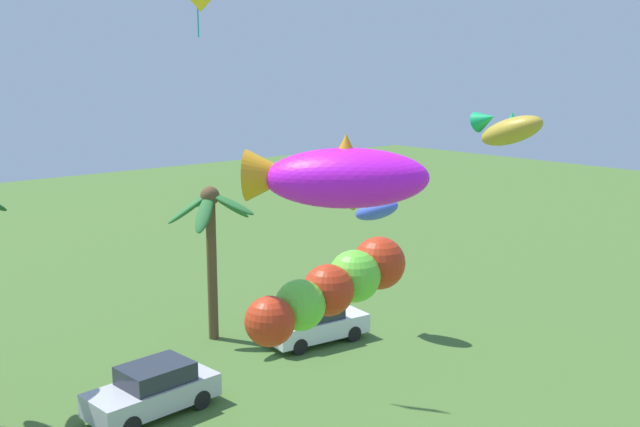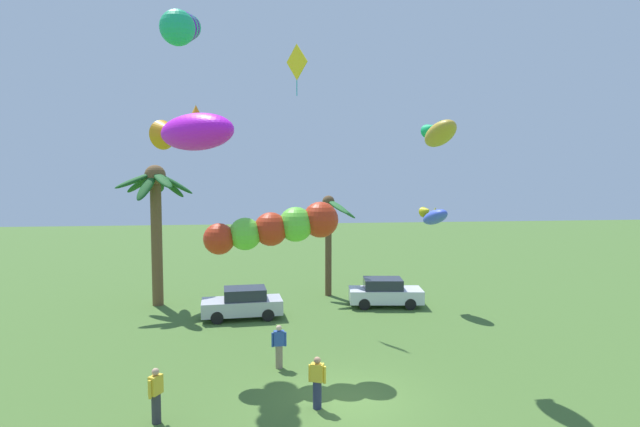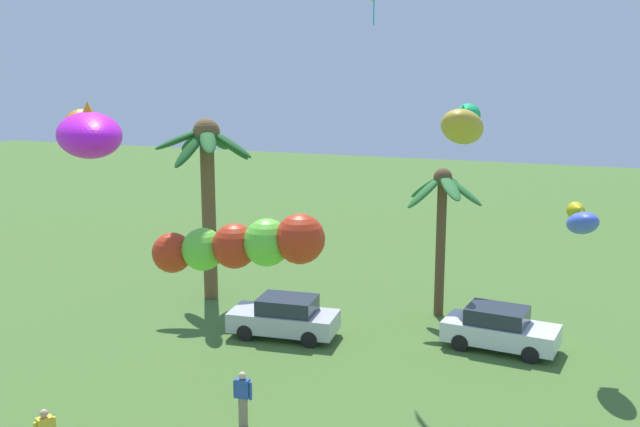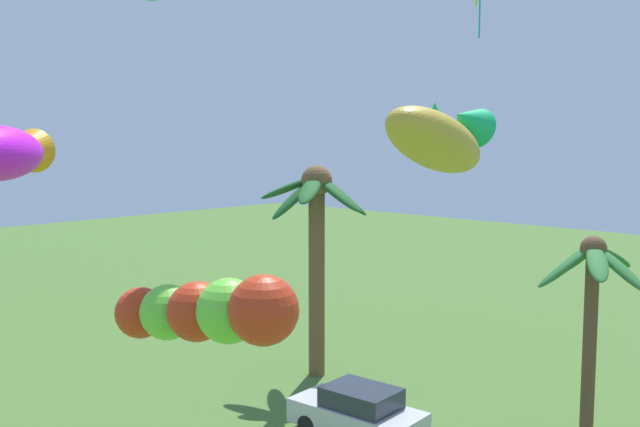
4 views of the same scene
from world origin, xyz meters
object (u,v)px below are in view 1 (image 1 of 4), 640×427
object	(u,v)px
kite_fish_5	(374,209)
kite_fish_0	(335,177)
palm_tree_1	(211,226)
parked_car_0	(153,389)
kite_tube_4	(335,286)
parked_car_1	(315,323)
kite_fish_3	(508,129)

from	to	relation	value
kite_fish_5	kite_fish_0	bearing A→B (deg)	-137.71
palm_tree_1	kite_fish_5	size ratio (longest dim) A/B	2.49
parked_car_0	kite_fish_5	world-z (taller)	kite_fish_5
parked_car_0	kite_tube_4	distance (m)	7.95
kite_fish_0	kite_fish_5	distance (m)	15.43
kite_fish_0	kite_fish_5	bearing A→B (deg)	42.29
kite_tube_4	kite_fish_5	xyz separation A→B (m)	(8.54, 7.27, -0.20)
parked_car_1	kite_fish_3	xyz separation A→B (m)	(-0.24, -8.40, 7.82)
kite_fish_0	parked_car_0	bearing A→B (deg)	83.12
parked_car_1	palm_tree_1	bearing A→B (deg)	133.51
kite_fish_5	parked_car_0	bearing A→B (deg)	-175.48
kite_tube_4	kite_fish_0	bearing A→B (deg)	-132.23
palm_tree_1	kite_fish_0	bearing A→B (deg)	-113.94
palm_tree_1	parked_car_0	distance (m)	7.41
parked_car_0	kite_fish_3	distance (m)	12.80
parked_car_1	kite_fish_3	bearing A→B (deg)	-91.63
palm_tree_1	kite_tube_4	size ratio (longest dim) A/B	1.20
palm_tree_1	parked_car_1	xyz separation A→B (m)	(2.67, -2.81, -3.65)
kite_tube_4	kite_fish_5	distance (m)	11.22
kite_fish_0	kite_fish_3	bearing A→B (deg)	15.46
parked_car_1	kite_fish_5	bearing A→B (deg)	-13.83
parked_car_0	kite_tube_4	world-z (taller)	kite_tube_4
palm_tree_1	parked_car_0	size ratio (longest dim) A/B	1.47
palm_tree_1	kite_fish_5	xyz separation A→B (m)	(5.12, -3.41, 0.52)
kite_fish_0	kite_tube_4	bearing A→B (deg)	47.77
parked_car_0	kite_fish_3	world-z (taller)	kite_fish_3
kite_fish_0	kite_fish_3	world-z (taller)	kite_fish_3
palm_tree_1	kite_fish_0	world-z (taller)	kite_fish_0
parked_car_0	kite_tube_4	bearing A→B (deg)	-77.21
kite_fish_0	kite_fish_3	xyz separation A→B (m)	(8.44, 2.33, 0.27)
parked_car_0	kite_fish_3	size ratio (longest dim) A/B	1.76
palm_tree_1	kite_fish_5	distance (m)	6.18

